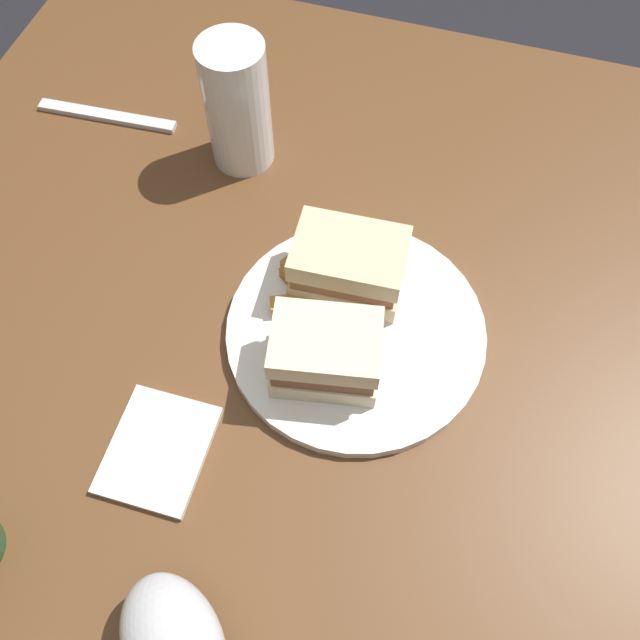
# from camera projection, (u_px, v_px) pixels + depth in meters

# --- Properties ---
(ground_plane) EXTENTS (6.00, 6.00, 0.00)m
(ground_plane) POSITION_uv_depth(u_px,v_px,m) (302.00, 510.00, 1.36)
(ground_plane) COLOR black
(dining_table) EXTENTS (1.04, 1.00, 0.77)m
(dining_table) POSITION_uv_depth(u_px,v_px,m) (296.00, 451.00, 1.03)
(dining_table) COLOR brown
(dining_table) RESTS_ON ground
(plate) EXTENTS (0.27, 0.27, 0.01)m
(plate) POSITION_uv_depth(u_px,v_px,m) (356.00, 331.00, 0.69)
(plate) COLOR white
(plate) RESTS_ON dining_table
(sandwich_half_left) EXTENTS (0.08, 0.12, 0.07)m
(sandwich_half_left) POSITION_uv_depth(u_px,v_px,m) (349.00, 265.00, 0.68)
(sandwich_half_left) COLOR beige
(sandwich_half_left) RESTS_ON plate
(sandwich_half_right) EXTENTS (0.09, 0.11, 0.07)m
(sandwich_half_right) POSITION_uv_depth(u_px,v_px,m) (326.00, 353.00, 0.63)
(sandwich_half_right) COLOR beige
(sandwich_half_right) RESTS_ON plate
(potato_wedge_front) EXTENTS (0.04, 0.05, 0.02)m
(potato_wedge_front) POSITION_uv_depth(u_px,v_px,m) (303.00, 275.00, 0.70)
(potato_wedge_front) COLOR #B77F33
(potato_wedge_front) RESTS_ON plate
(potato_wedge_middle) EXTENTS (0.04, 0.05, 0.02)m
(potato_wedge_middle) POSITION_uv_depth(u_px,v_px,m) (333.00, 281.00, 0.70)
(potato_wedge_middle) COLOR #AD702D
(potato_wedge_middle) RESTS_ON plate
(potato_wedge_back) EXTENTS (0.03, 0.04, 0.02)m
(potato_wedge_back) POSITION_uv_depth(u_px,v_px,m) (286.00, 303.00, 0.69)
(potato_wedge_back) COLOR #B77F33
(potato_wedge_back) RESTS_ON plate
(potato_wedge_left_edge) EXTENTS (0.04, 0.05, 0.02)m
(potato_wedge_left_edge) POSITION_uv_depth(u_px,v_px,m) (295.00, 281.00, 0.70)
(potato_wedge_left_edge) COLOR #AD702D
(potato_wedge_left_edge) RESTS_ON plate
(pint_glass) EXTENTS (0.07, 0.07, 0.16)m
(pint_glass) POSITION_uv_depth(u_px,v_px,m) (238.00, 111.00, 0.75)
(pint_glass) COLOR white
(pint_glass) RESTS_ON dining_table
(napkin) EXTENTS (0.11, 0.09, 0.01)m
(napkin) POSITION_uv_depth(u_px,v_px,m) (158.00, 450.00, 0.63)
(napkin) COLOR silver
(napkin) RESTS_ON dining_table
(fork) EXTENTS (0.03, 0.18, 0.01)m
(fork) POSITION_uv_depth(u_px,v_px,m) (107.00, 116.00, 0.84)
(fork) COLOR silver
(fork) RESTS_ON dining_table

